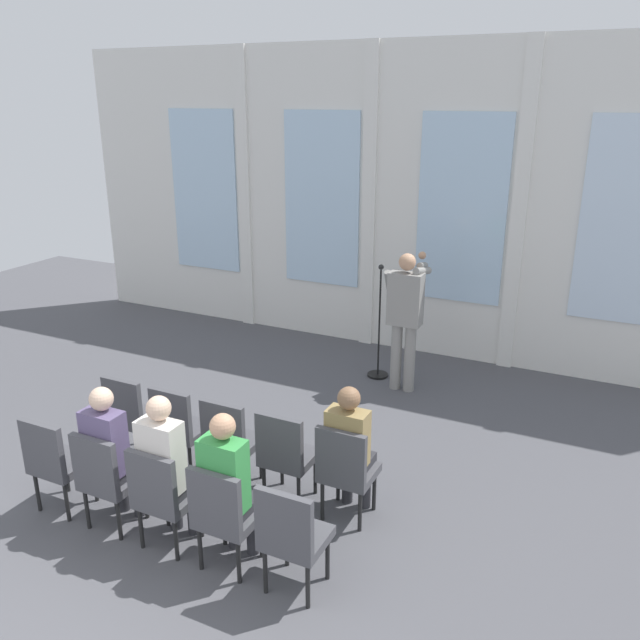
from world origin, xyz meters
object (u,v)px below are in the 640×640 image
Objects in this scene: chair_r0_c0 at (131,412)px; chair_r1_c4 at (291,533)px; chair_r0_c2 at (230,438)px; chair_r1_c2 at (162,493)px; chair_r0_c4 at (346,467)px; audience_r1_c1 at (110,450)px; audience_r0_c4 at (350,445)px; speaker at (405,312)px; mic_stand at (378,353)px; chair_r1_c1 at (106,475)px; chair_r1_c0 at (55,459)px; chair_r0_c1 at (179,424)px; chair_r0_c3 at (285,452)px; chair_r1_c3 at (224,512)px; audience_r1_c2 at (166,464)px; audience_r1_c3 at (228,483)px.

chair_r0_c0 and chair_r1_c4 have the same top height.
chair_r1_c2 is (0.00, -1.00, 0.00)m from chair_r0_c2.
chair_r0_c2 is at bearing 180.00° from chair_r0_c4.
audience_r1_c1 reaches higher than chair_r0_c2.
audience_r1_c1 reaches higher than audience_r0_c4.
speaker is at bearing 96.56° from chair_r1_c4.
chair_r0_c2 is at bearing -96.09° from mic_stand.
mic_stand reaches higher than audience_r1_c1.
audience_r1_c1 is 1.81m from chair_r1_c4.
speaker is at bearing 70.63° from chair_r1_c1.
chair_r1_c1 and chair_r1_c2 have the same top height.
chair_r0_c2 is 1.00× the size of chair_r1_c0.
chair_r0_c1 is 1.00× the size of chair_r1_c4.
speaker is at bearing 99.10° from audience_r0_c4.
chair_r0_c0 is at bearing 180.00° from chair_r0_c1.
chair_r0_c1 is 1.00× the size of chair_r0_c3.
chair_r0_c4 is (1.79, 0.00, 0.00)m from chair_r0_c1.
chair_r0_c0 is 1.00× the size of chair_r1_c3.
chair_r0_c1 is at bearing 150.84° from chair_r1_c4.
chair_r1_c0 is (-0.60, -1.00, 0.00)m from chair_r0_c1.
audience_r0_c4 is 1.36× the size of chair_r1_c2.
chair_r0_c0 and chair_r1_c3 have the same top height.
speaker is 1.91× the size of chair_r0_c4.
chair_r1_c4 is at bearing -83.44° from speaker.
chair_r0_c3 is at bearing 120.86° from chair_r1_c4.
chair_r1_c1 is at bearing 0.00° from chair_r1_c0.
chair_r1_c1 is at bearing -59.14° from chair_r0_c0.
chair_r1_c0 is (-2.39, -1.00, 0.00)m from chair_r0_c4.
chair_r0_c4 is at bearing 0.00° from chair_r0_c2.
audience_r0_c4 reaches higher than chair_r1_c0.
speaker is at bearing 63.11° from chair_r1_c0.
speaker is 1.91× the size of chair_r0_c1.
chair_r0_c2 and chair_r1_c0 have the same top height.
chair_r0_c3 is 1.52m from audience_r1_c1.
mic_stand is 3.21m from chair_r0_c4.
chair_r1_c1 is at bearing -172.52° from audience_r1_c2.
chair_r0_c4 is 0.71× the size of audience_r1_c1.
audience_r1_c3 is at bearing -0.06° from audience_r1_c1.
audience_r1_c2 is (0.00, 0.08, 0.23)m from chair_r1_c2.
mic_stand is 4.19m from chair_r1_c1.
speaker is 3.78m from audience_r1_c3.
audience_r1_c1 is 1.42× the size of chair_r1_c3.
audience_r1_c3 reaches higher than audience_r1_c1.
chair_r0_c2 is 0.71× the size of audience_r1_c1.
chair_r1_c4 is at bearing -22.70° from chair_r0_c0.
mic_stand is at bearing 83.91° from chair_r0_c2.
chair_r0_c1 is 1.00× the size of chair_r0_c2.
chair_r1_c1 is (-1.79, -1.00, 0.00)m from chair_r0_c4.
chair_r0_c0 and chair_r1_c0 have the same top height.
mic_stand is 1.65× the size of chair_r1_c4.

